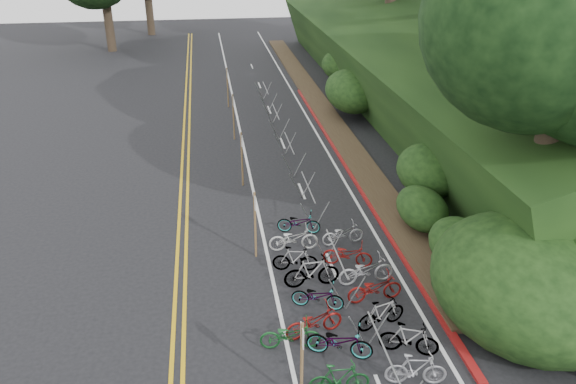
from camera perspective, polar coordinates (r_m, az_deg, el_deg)
name	(u,v)px	position (r m, az deg, el deg)	size (l,w,h in m)	color
ground	(252,355)	(15.89, -3.67, -16.24)	(120.00, 120.00, 0.00)	black
road_markings	(245,194)	(24.38, -4.36, -0.18)	(7.47, 80.00, 0.01)	gold
red_curb	(348,169)	(26.84, 6.16, 2.36)	(0.25, 28.00, 0.10)	maroon
embankment	(442,75)	(34.72, 15.35, 11.39)	(14.30, 48.14, 9.11)	black
bike_rack_front	(382,356)	(14.79, 9.56, -16.07)	(1.14, 2.71, 1.16)	gray
bike_racks_rest	(289,149)	(26.92, 0.12, 4.44)	(1.14, 23.00, 1.17)	gray
signpost_near	(302,359)	(13.71, 1.41, -16.56)	(0.08, 0.40, 2.42)	brown
signposts_rest	(237,133)	(27.43, -5.18, 6.02)	(0.08, 18.40, 2.50)	brown
bike_front	(290,335)	(15.81, 0.24, -14.31)	(1.68, 0.59, 0.88)	#144C1E
bike_valet	(344,297)	(17.21, 5.69, -10.54)	(3.41, 11.19, 1.09)	navy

